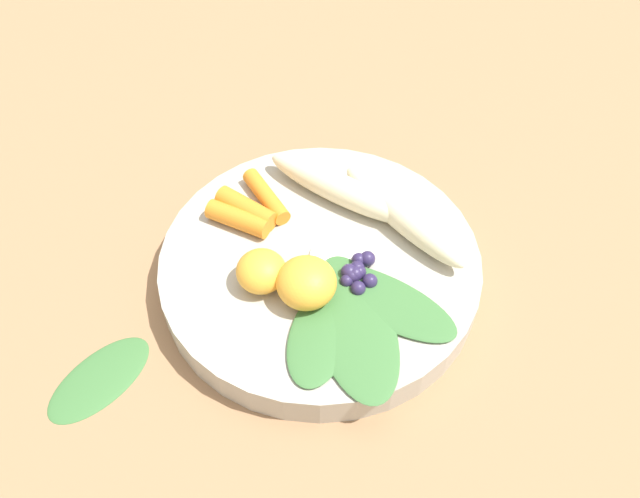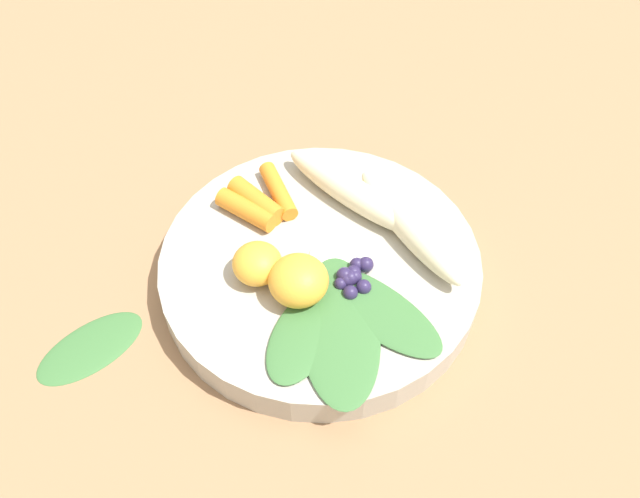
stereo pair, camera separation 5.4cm
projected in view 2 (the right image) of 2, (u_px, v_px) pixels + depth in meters
name	position (u px, v px, depth m)	size (l,w,h in m)	color
ground_plane	(320.00, 278.00, 0.57)	(2.40, 2.40, 0.00)	#99704C
bowl	(320.00, 267.00, 0.56)	(0.27, 0.27, 0.03)	#B2AD9E
banana_peeled_left	(350.00, 191.00, 0.58)	(0.14, 0.03, 0.03)	beige
banana_peeled_right	(409.00, 225.00, 0.55)	(0.14, 0.03, 0.03)	beige
orange_segment_near	(298.00, 280.00, 0.51)	(0.05, 0.05, 0.04)	#F4A833
orange_segment_far	(257.00, 264.00, 0.53)	(0.04, 0.04, 0.03)	#F4A833
carrot_front	(278.00, 191.00, 0.59)	(0.01, 0.01, 0.06)	orange
carrot_mid_left	(256.00, 201.00, 0.58)	(0.02, 0.02, 0.06)	orange
carrot_mid_right	(246.00, 210.00, 0.57)	(0.02, 0.02, 0.06)	orange
blueberry_pile	(353.00, 276.00, 0.53)	(0.03, 0.04, 0.01)	#2D234C
coconut_shred_patch	(339.00, 260.00, 0.55)	(0.05, 0.05, 0.00)	white
kale_leaf_left	(304.00, 334.00, 0.50)	(0.09, 0.05, 0.01)	#3D7038
kale_leaf_right	(339.00, 328.00, 0.50)	(0.14, 0.06, 0.01)	#3D7038
kale_leaf_rear	(376.00, 309.00, 0.51)	(0.12, 0.05, 0.01)	#3D7038
kale_leaf_stray	(90.00, 346.00, 0.53)	(0.09, 0.05, 0.01)	#3D7038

